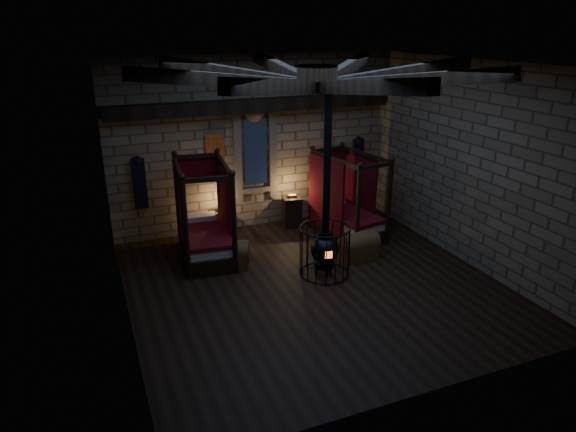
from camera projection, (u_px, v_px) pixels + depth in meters
name	position (u px, v px, depth m)	size (l,w,h in m)	color
room	(315.00, 91.00, 8.92)	(7.02, 7.02, 4.29)	black
bed_left	(205.00, 234.00, 11.24)	(1.27, 2.11, 2.10)	black
bed_right	(346.00, 215.00, 12.43)	(1.31, 2.04, 1.99)	black
trunk_left	(230.00, 255.00, 10.83)	(0.93, 0.78, 0.59)	brown
trunk_right	(359.00, 246.00, 11.22)	(0.85, 0.58, 0.60)	brown
nightstand_left	(220.00, 223.00, 12.36)	(0.47, 0.46, 0.80)	black
nightstand_right	(292.00, 211.00, 12.95)	(0.55, 0.54, 0.84)	black
stove	(325.00, 247.00, 10.33)	(1.02, 1.02, 4.05)	black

